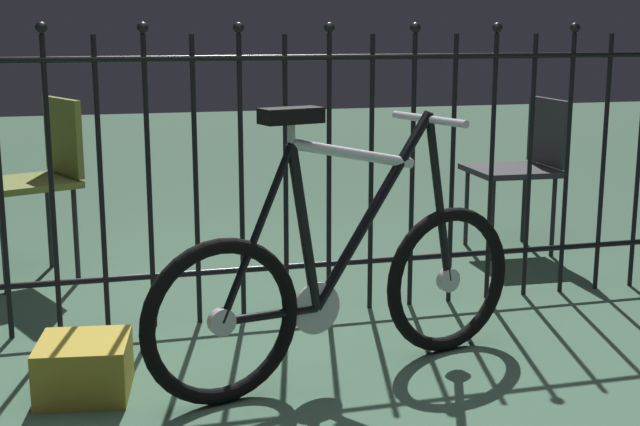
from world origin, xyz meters
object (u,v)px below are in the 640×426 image
(bicycle, at_px, (343,285))
(display_crate, at_px, (84,367))
(chair_charcoal, at_px, (525,159))
(chair_olive, at_px, (40,169))

(bicycle, height_order, display_crate, bicycle)
(chair_charcoal, xyz_separation_m, chair_olive, (-2.48, 0.10, 0.03))
(bicycle, distance_m, display_crate, 0.90)
(chair_charcoal, distance_m, chair_olive, 2.48)
(chair_olive, height_order, display_crate, chair_olive)
(bicycle, relative_size, display_crate, 4.90)
(chair_olive, bearing_deg, chair_charcoal, -2.30)
(chair_olive, relative_size, display_crate, 2.97)
(display_crate, bearing_deg, chair_charcoal, 30.92)
(chair_charcoal, height_order, chair_olive, chair_olive)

